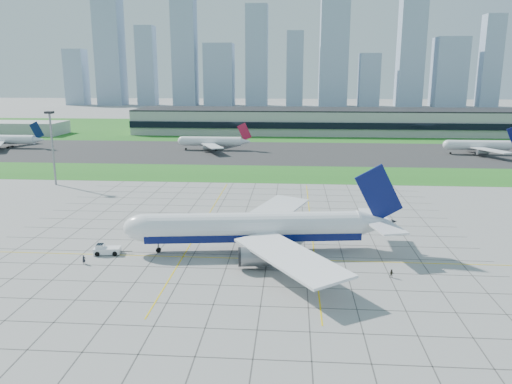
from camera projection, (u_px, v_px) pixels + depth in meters
ground at (231, 255)px, 107.41m from camera, size 1400.00×1400.00×0.00m
grass_median at (259, 174)px, 194.74m from camera, size 700.00×35.00×0.04m
asphalt_taxiway at (266, 152)px, 248.11m from camera, size 700.00×75.00×0.04m
grass_far at (275, 129)px, 354.86m from camera, size 700.00×145.00×0.04m
apron_markings at (238, 238)px, 118.13m from camera, size 120.00×130.00×0.03m
terminal at (334, 121)px, 325.79m from camera, size 260.00×43.00×15.80m
service_block at (25, 128)px, 321.75m from camera, size 50.00×25.00×8.00m
light_mast at (52, 139)px, 171.77m from camera, size 2.50×2.50×25.60m
city_skyline at (276, 56)px, 599.04m from camera, size 523.00×32.40×160.00m
airliner at (255, 228)px, 108.60m from camera, size 60.87×61.33×19.20m
pushback_tug at (106, 250)px, 107.57m from camera, size 8.25×3.44×2.27m
crew_near at (84, 260)px, 101.92m from camera, size 0.81×0.80×1.88m
crew_far at (392, 274)px, 95.02m from camera, size 0.93×0.78×1.71m
distant_jet_0 at (5, 139)px, 261.78m from camera, size 38.46×42.66×14.08m
distant_jet_1 at (213, 141)px, 254.47m from camera, size 35.69×42.66×14.08m
distant_jet_2 at (480, 145)px, 240.63m from camera, size 34.20×42.66×14.08m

